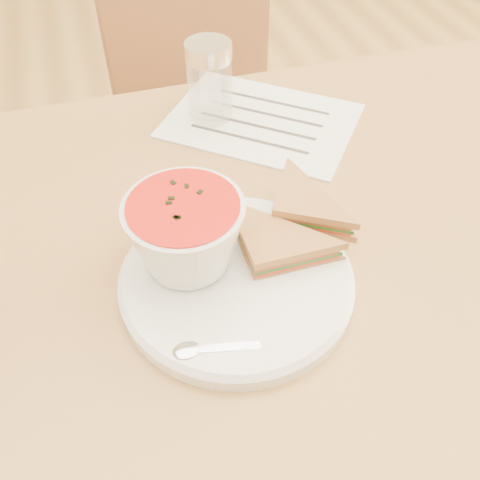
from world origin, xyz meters
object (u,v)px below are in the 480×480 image
object	(u,v)px
plate	(237,281)
dining_table	(275,374)
condiment_shaker	(210,83)
soup_bowl	(186,237)
chair_far	(230,189)

from	to	relation	value
plate	dining_table	bearing A→B (deg)	41.02
condiment_shaker	dining_table	bearing A→B (deg)	-81.69
dining_table	soup_bowl	world-z (taller)	soup_bowl
plate	soup_bowl	bearing A→B (deg)	143.97
dining_table	plate	size ratio (longest dim) A/B	3.93
dining_table	condiment_shaker	size ratio (longest dim) A/B	8.40
dining_table	soup_bowl	bearing A→B (deg)	-161.13
chair_far	condiment_shaker	bearing A→B (deg)	55.64
chair_far	condiment_shaker	world-z (taller)	condiment_shaker
dining_table	chair_far	distance (m)	0.46
chair_far	soup_bowl	distance (m)	0.67
dining_table	soup_bowl	size ratio (longest dim) A/B	8.01
dining_table	condiment_shaker	world-z (taller)	condiment_shaker
chair_far	soup_bowl	xyz separation A→B (m)	(-0.19, -0.50, 0.40)
dining_table	plate	bearing A→B (deg)	-138.98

